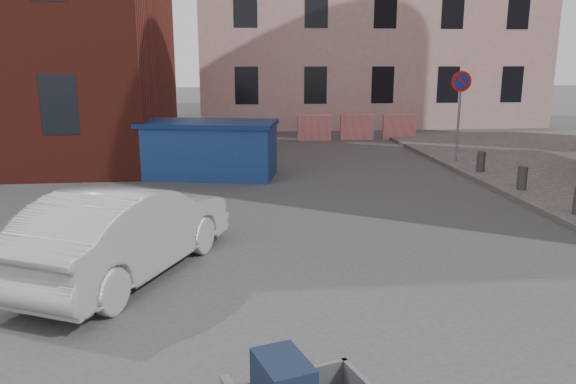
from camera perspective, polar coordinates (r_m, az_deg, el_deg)
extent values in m
plane|color=#38383A|center=(7.33, 0.86, -11.66)|extent=(120.00, 120.00, 0.00)
cylinder|color=gray|center=(17.55, 16.95, 7.27)|extent=(0.07, 0.07, 2.60)
cylinder|color=red|center=(17.47, 17.21, 10.68)|extent=(0.60, 0.03, 0.60)
cylinder|color=navy|center=(17.45, 17.24, 10.68)|extent=(0.44, 0.03, 0.44)
cylinder|color=#3A3A3D|center=(14.22, 22.70, 1.33)|extent=(0.22, 0.22, 0.55)
cylinder|color=#3A3A3D|center=(16.15, 19.02, 2.96)|extent=(0.22, 0.22, 0.55)
cube|color=red|center=(22.00, 2.67, 6.52)|extent=(1.30, 0.18, 1.00)
cube|color=red|center=(22.32, 7.02, 6.54)|extent=(1.30, 0.18, 1.00)
cube|color=red|center=(22.76, 11.22, 6.51)|extent=(1.30, 0.18, 1.00)
cube|color=navy|center=(15.29, -8.00, 4.13)|extent=(3.73, 2.42, 1.38)
cube|color=navy|center=(15.19, -8.09, 6.91)|extent=(3.87, 2.55, 0.11)
imported|color=#999C9F|center=(8.51, -16.17, -3.77)|extent=(3.00, 4.29, 1.34)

